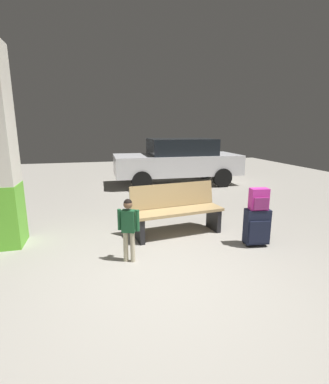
{
  "coord_description": "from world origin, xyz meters",
  "views": [
    {
      "loc": [
        -0.8,
        -2.96,
        1.86
      ],
      "look_at": [
        0.28,
        1.3,
        0.85
      ],
      "focal_mm": 26.19,
      "sensor_mm": 36.0,
      "label": 1
    }
  ],
  "objects_px": {
    "suitcase": "(257,227)",
    "backpack_bright": "(259,199)",
    "parked_car_near": "(178,160)",
    "child": "(128,224)",
    "bench": "(177,210)"
  },
  "relations": [
    {
      "from": "suitcase",
      "to": "child",
      "type": "distance_m",
      "value": 2.07
    },
    {
      "from": "bench",
      "to": "parked_car_near",
      "type": "height_order",
      "value": "parked_car_near"
    },
    {
      "from": "backpack_bright",
      "to": "child",
      "type": "distance_m",
      "value": 2.06
    },
    {
      "from": "child",
      "to": "parked_car_near",
      "type": "distance_m",
      "value": 5.73
    },
    {
      "from": "suitcase",
      "to": "bench",
      "type": "bearing_deg",
      "value": 143.22
    },
    {
      "from": "bench",
      "to": "suitcase",
      "type": "height_order",
      "value": "bench"
    },
    {
      "from": "bench",
      "to": "parked_car_near",
      "type": "xyz_separation_m",
      "value": [
        1.34,
        4.38,
        0.36
      ]
    },
    {
      "from": "bench",
      "to": "suitcase",
      "type": "relative_size",
      "value": 2.74
    },
    {
      "from": "parked_car_near",
      "to": "backpack_bright",
      "type": "bearing_deg",
      "value": -92.68
    },
    {
      "from": "suitcase",
      "to": "child",
      "type": "bearing_deg",
      "value": -178.59
    },
    {
      "from": "parked_car_near",
      "to": "child",
      "type": "bearing_deg",
      "value": -113.61
    },
    {
      "from": "bench",
      "to": "backpack_bright",
      "type": "distance_m",
      "value": 1.41
    },
    {
      "from": "suitcase",
      "to": "backpack_bright",
      "type": "xyz_separation_m",
      "value": [
        -0.0,
        -0.0,
        0.45
      ]
    },
    {
      "from": "backpack_bright",
      "to": "parked_car_near",
      "type": "xyz_separation_m",
      "value": [
        0.24,
        5.2,
        0.03
      ]
    },
    {
      "from": "parked_car_near",
      "to": "suitcase",
      "type": "bearing_deg",
      "value": -92.68
    }
  ]
}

